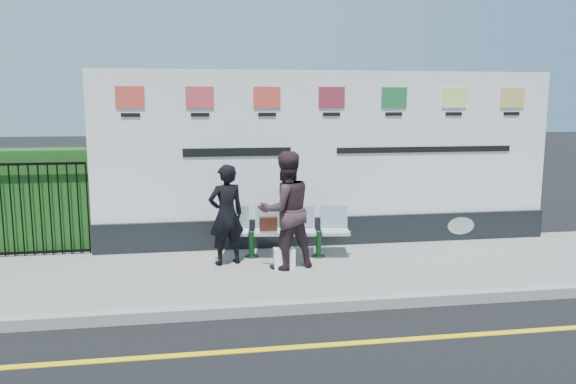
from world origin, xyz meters
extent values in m
plane|color=black|center=(0.00, 0.00, 0.00)|extent=(80.00, 80.00, 0.00)
cube|color=gray|center=(0.00, 2.50, 0.06)|extent=(14.00, 3.00, 0.12)
cube|color=gray|center=(0.00, 1.00, 0.07)|extent=(14.00, 0.18, 0.14)
cube|color=yellow|center=(0.00, 0.00, 0.00)|extent=(14.00, 0.10, 0.01)
cube|color=black|center=(0.50, 3.85, 0.37)|extent=(8.00, 0.30, 0.50)
cube|color=white|center=(0.50, 3.85, 1.87)|extent=(8.00, 0.14, 2.50)
cube|color=#1C4C16|center=(-4.58, 4.30, 0.97)|extent=(2.35, 0.70, 1.70)
imported|color=black|center=(-1.35, 2.86, 0.89)|extent=(0.65, 0.53, 1.55)
imported|color=#362329|center=(-0.48, 2.55, 1.00)|extent=(1.01, 0.88, 1.76)
cube|color=black|center=(-0.67, 3.15, 0.67)|extent=(0.28, 0.13, 0.22)
cube|color=white|center=(-0.51, 2.49, 0.28)|extent=(0.31, 0.19, 0.31)
camera|label=1|loc=(-1.76, -5.56, 2.59)|focal=35.00mm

